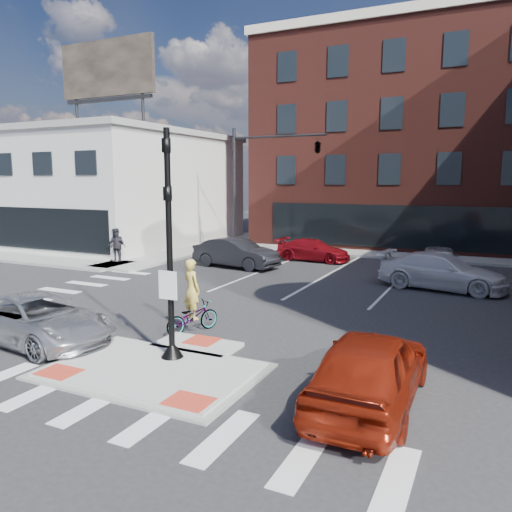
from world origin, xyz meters
The scene contains 18 objects.
ground centered at (0.00, 0.00, 0.00)m, with size 120.00×120.00×0.00m, color #28282B.
refuge_island centered at (0.00, -0.26, 0.05)m, with size 5.40×4.65×0.13m.
sidewalk_nw centered at (-16.76, 15.29, 0.08)m, with size 23.50×20.50×0.15m.
sidewalk_n centered at (3.00, 22.00, 0.07)m, with size 26.00×3.00×0.15m, color gray.
building_nw centered at (-21.98, 19.98, 4.23)m, with size 20.40×16.40×14.40m.
building_n centered at (3.00, 31.99, 7.80)m, with size 24.40×18.40×15.50m.
building_far_left centered at (-4.00, 52.00, 5.00)m, with size 10.00×12.00×10.00m, color slate.
signal_pole centered at (0.00, 0.40, 2.36)m, with size 0.60×0.60×5.98m.
mast_arm_signal centered at (-3.47, 18.00, 6.21)m, with size 6.10×2.24×8.00m.
silver_suv centered at (-4.50, -0.07, 0.71)m, with size 2.37×5.13×1.43m, color #A7A9AE.
red_sedan centered at (5.37, 0.04, 0.84)m, with size 1.99×4.94×1.68m, color maroon.
white_pickup centered at (5.58, 13.00, 0.79)m, with size 2.22×5.46×1.59m, color white.
bg_car_dark centered at (-5.29, 14.01, 0.81)m, with size 1.72×4.93×1.62m, color black.
bg_car_silver centered at (5.12, 15.88, 0.82)m, with size 1.94×4.83×1.65m, color silver.
bg_car_red centered at (-2.19, 18.05, 0.65)m, with size 1.82×4.49×1.30m, color maroon.
cyclist centered at (-0.91, 2.80, 0.80)m, with size 1.36×2.02×2.37m.
pedestrian_a centered at (-12.00, 12.00, 1.12)m, with size 0.94×0.73×1.93m, color black.
pedestrian_b centered at (-12.00, 12.00, 1.02)m, with size 1.02×0.43×1.74m, color #2E2A34.
Camera 1 is at (7.56, -10.15, 4.80)m, focal length 35.00 mm.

